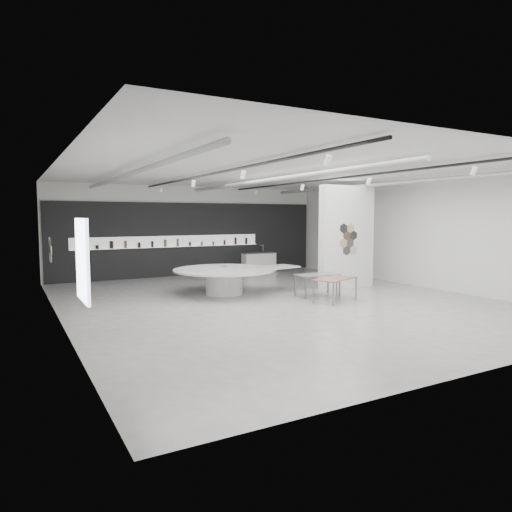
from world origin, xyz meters
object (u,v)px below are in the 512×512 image
display_island (226,278)px  kitchen_counter (259,262)px  sample_table_wood (335,280)px  sample_table_stone (317,276)px  partition_column (347,237)px

display_island → kitchen_counter: (3.86, 4.74, -0.11)m
display_island → sample_table_wood: display_island is taller
sample_table_wood → kitchen_counter: size_ratio=1.05×
display_island → sample_table_stone: (2.38, -1.72, 0.10)m
sample_table_wood → kitchen_counter: 7.58m
display_island → kitchen_counter: 6.12m
partition_column → sample_table_wood: bearing=-136.6°
partition_column → kitchen_counter: partition_column is taller
display_island → sample_table_wood: size_ratio=2.76×
sample_table_stone → kitchen_counter: size_ratio=0.88×
kitchen_counter → sample_table_wood: bearing=-98.5°
partition_column → kitchen_counter: 5.70m
sample_table_stone → sample_table_wood: bearing=-93.0°
sample_table_wood → sample_table_stone: size_ratio=1.19×
partition_column → sample_table_wood: (-2.01, -1.90, -1.16)m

